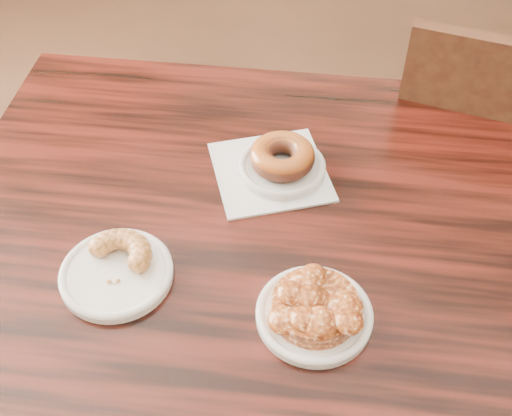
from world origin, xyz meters
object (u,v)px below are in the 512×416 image
at_px(cafe_table, 245,385).
at_px(chair_far, 490,170).
at_px(cruller_fragment, 114,265).
at_px(apple_fritter, 315,304).
at_px(glazed_donut, 282,156).

height_order(cafe_table, chair_far, chair_far).
relative_size(cafe_table, cruller_fragment, 8.65).
xyz_separation_m(cafe_table, apple_fritter, (0.13, -0.05, 0.41)).
bearing_deg(cafe_table, chair_far, 48.99).
relative_size(cafe_table, glazed_donut, 8.99).
xyz_separation_m(glazed_donut, apple_fritter, (0.15, -0.24, -0.00)).
xyz_separation_m(apple_fritter, cruller_fragment, (-0.28, -0.05, -0.00)).
bearing_deg(cafe_table, cruller_fragment, -163.74).
distance_m(chair_far, glazed_donut, 0.68).
relative_size(apple_fritter, cruller_fragment, 1.47).
height_order(chair_far, apple_fritter, chair_far).
distance_m(chair_far, apple_fritter, 0.83).
distance_m(apple_fritter, cruller_fragment, 0.28).
bearing_deg(cruller_fragment, cafe_table, 34.08).
xyz_separation_m(cafe_table, chair_far, (0.30, 0.69, 0.08)).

